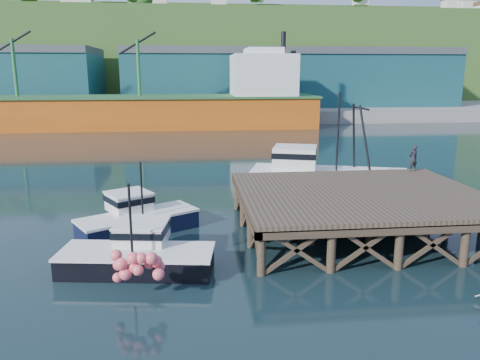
{
  "coord_description": "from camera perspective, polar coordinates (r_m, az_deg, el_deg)",
  "views": [
    {
      "loc": [
        -2.9,
        -21.9,
        7.92
      ],
      "look_at": [
        -0.33,
        2.0,
        2.39
      ],
      "focal_mm": 35.0,
      "sensor_mm": 36.0,
      "label": 1
    }
  ],
  "objects": [
    {
      "name": "ground",
      "position": [
        23.46,
        1.34,
        -6.77
      ],
      "size": [
        300.0,
        300.0,
        0.0
      ],
      "primitive_type": "plane",
      "color": "black",
      "rests_on": "ground"
    },
    {
      "name": "wharf",
      "position": [
        24.03,
        14.55,
        -1.87
      ],
      "size": [
        12.0,
        10.0,
        2.62
      ],
      "color": "brown",
      "rests_on": "ground"
    },
    {
      "name": "far_quay",
      "position": [
        92.2,
        -4.37,
        8.62
      ],
      "size": [
        160.0,
        40.0,
        2.0
      ],
      "primitive_type": "cube",
      "color": "gray",
      "rests_on": "ground"
    },
    {
      "name": "warehouse_left",
      "position": [
        92.65,
        -26.92,
        10.71
      ],
      "size": [
        32.0,
        16.0,
        9.0
      ],
      "primitive_type": "cube",
      "color": "#1B565A",
      "rests_on": "far_quay"
    },
    {
      "name": "warehouse_mid",
      "position": [
        86.96,
        -4.32,
        11.99
      ],
      "size": [
        28.0,
        16.0,
        9.0
      ],
      "primitive_type": "cube",
      "color": "#1B565A",
      "rests_on": "far_quay"
    },
    {
      "name": "warehouse_right",
      "position": [
        92.93,
        14.91,
        11.66
      ],
      "size": [
        30.0,
        16.0,
        9.0
      ],
      "primitive_type": "cube",
      "color": "#1B565A",
      "rests_on": "far_quay"
    },
    {
      "name": "cargo_ship",
      "position": [
        70.27,
        -10.8,
        8.97
      ],
      "size": [
        55.5,
        10.0,
        13.75
      ],
      "color": "#CB5713",
      "rests_on": "ground"
    },
    {
      "name": "hillside",
      "position": [
        121.97,
        -4.93,
        14.36
      ],
      "size": [
        220.0,
        50.0,
        22.0
      ],
      "primitive_type": "cube",
      "color": "#2D511E",
      "rests_on": "ground"
    },
    {
      "name": "boat_navy",
      "position": [
        24.39,
        -12.58,
        -4.45
      ],
      "size": [
        6.24,
        4.88,
        3.73
      ],
      "rotation": [
        0.0,
        0.0,
        0.53
      ],
      "color": "black",
      "rests_on": "ground"
    },
    {
      "name": "boat_black",
      "position": [
        19.86,
        -12.28,
        -8.65
      ],
      "size": [
        6.47,
        5.38,
        3.84
      ],
      "rotation": [
        0.0,
        0.0,
        -0.14
      ],
      "color": "black",
      "rests_on": "ground"
    },
    {
      "name": "trawler",
      "position": [
        30.78,
        10.42,
        0.5
      ],
      "size": [
        10.69,
        6.36,
        6.75
      ],
      "rotation": [
        0.0,
        0.0,
        -0.29
      ],
      "color": "beige",
      "rests_on": "ground"
    },
    {
      "name": "dockworker",
      "position": [
        29.88,
        20.36,
        2.49
      ],
      "size": [
        0.63,
        0.48,
        1.56
      ],
      "primitive_type": "imported",
      "rotation": [
        0.0,
        0.0,
        3.34
      ],
      "color": "black",
      "rests_on": "wharf"
    }
  ]
}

